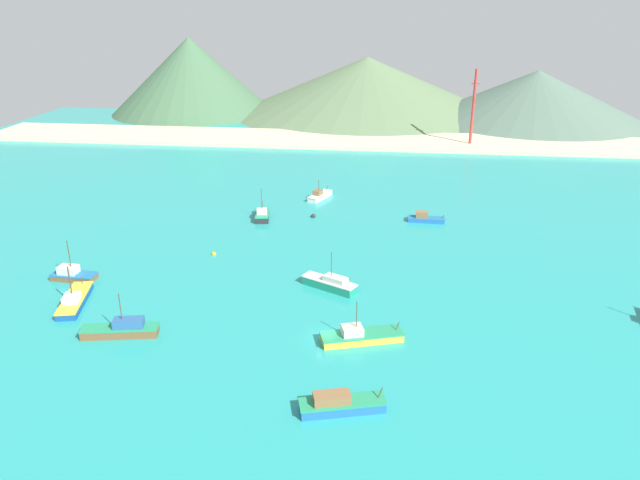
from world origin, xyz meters
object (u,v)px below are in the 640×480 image
Objects in this scene: fishing_boat_3 at (122,329)px; fishing_boat_6 at (360,336)px; buoy_1 at (313,216)px; radio_tower at (473,108)px; fishing_boat_0 at (73,274)px; fishing_boat_2 at (262,215)px; buoy_0 at (214,254)px; fishing_boat_1 at (425,218)px; fishing_boat_7 at (320,196)px; fishing_boat_5 at (340,404)px; fishing_boat_8 at (75,300)px; fishing_boat_4 at (330,283)px.

fishing_boat_6 is at bearing 4.41° from fishing_boat_3.
buoy_1 is 79.78m from radio_tower.
fishing_boat_0 is 48.60m from buoy_1.
buoy_0 is (-4.61, -19.49, -0.69)m from fishing_boat_2.
buoy_0 is at bearing 136.86° from fishing_boat_6.
radio_tower is at bearing 76.61° from fishing_boat_1.
buoy_0 is at bearing 32.28° from fishing_boat_0.
fishing_boat_2 is 0.65× the size of fishing_boat_6.
fishing_boat_3 is 1.33× the size of fishing_boat_7.
fishing_boat_2 reaches higher than buoy_1.
buoy_1 is (-11.11, 62.05, -0.69)m from fishing_boat_5.
fishing_boat_0 is at bearing -126.57° from fishing_boat_7.
fishing_boat_7 is (34.46, 46.45, -0.08)m from fishing_boat_0.
radio_tower is at bearing 54.95° from fishing_boat_2.
fishing_boat_5 is 48.08m from buoy_0.
fishing_boat_8 is (4.60, -8.15, -0.11)m from fishing_boat_0.
fishing_boat_1 is 65.30m from fishing_boat_3.
fishing_boat_7 is 62.24m from fishing_boat_8.
fishing_boat_6 is at bearing -75.22° from buoy_1.
buoy_0 is (-14.76, -34.01, -0.63)m from fishing_boat_7.
fishing_boat_0 is 9.36m from fishing_boat_8.
fishing_boat_2 is 0.66× the size of fishing_boat_8.
radio_tower is (49.55, 70.64, 11.01)m from fishing_boat_2.
fishing_boat_0 is at bearing -147.72° from buoy_0.
fishing_boat_5 reaches higher than buoy_0.
radio_tower reaches higher than fishing_boat_6.
buoy_1 is at bearing -179.98° from fishing_boat_1.
fishing_boat_5 is (21.44, -59.90, 0.05)m from fishing_boat_2.
buoy_1 is (19.32, 49.79, -0.76)m from fishing_boat_3.
fishing_boat_2 reaches higher than fishing_boat_1.
fishing_boat_1 is at bearing -28.15° from fishing_boat_7.
radio_tower is (32.29, 101.05, 10.91)m from fishing_boat_4.
fishing_boat_8 is (-10.71, 7.55, -0.20)m from fishing_boat_3.
fishing_boat_3 is 13.11m from fishing_boat_8.
fishing_boat_4 is at bearing 98.06° from fishing_boat_5.
fishing_boat_3 is at bearing -107.12° from fishing_boat_7.
fishing_boat_8 is at bearing 154.29° from fishing_boat_5.
fishing_boat_0 is 0.79× the size of fishing_boat_4.
fishing_boat_1 is at bearing 63.85° from fishing_boat_4.
fishing_boat_6 is (47.13, -13.25, -0.08)m from fishing_boat_0.
fishing_boat_0 reaches higher than buoy_0.
radio_tower is (58.54, 118.28, 10.90)m from fishing_boat_3.
fishing_boat_4 is 11.83× the size of buoy_0.
fishing_boat_3 is at bearing -35.19° from fishing_boat_8.
fishing_boat_5 is 12.73× the size of buoy_0.
fishing_boat_0 is 0.64× the size of fishing_boat_6.
fishing_boat_2 reaches higher than fishing_boat_7.
fishing_boat_8 is 25.55m from buoy_0.
fishing_boat_3 is at bearing 158.06° from fishing_boat_5.
radio_tower is at bearing 60.20° from buoy_1.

